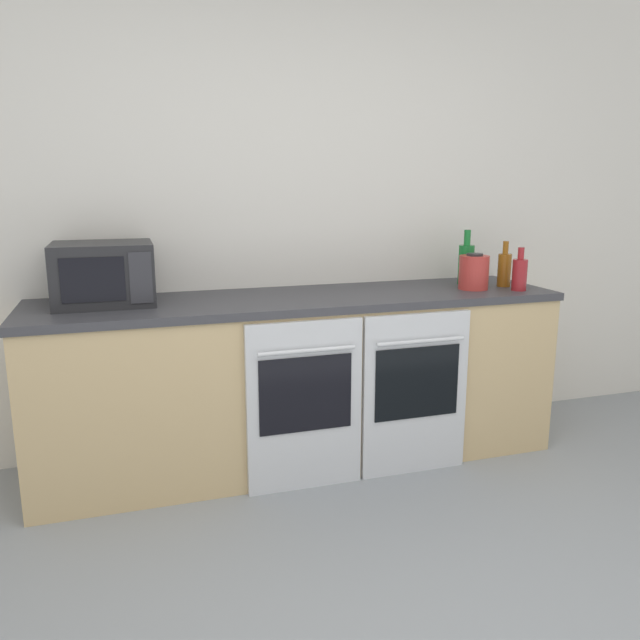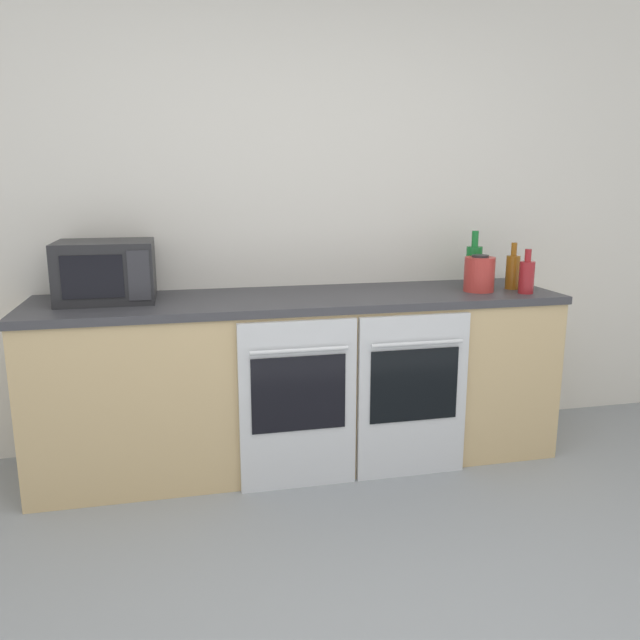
% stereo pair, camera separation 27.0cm
% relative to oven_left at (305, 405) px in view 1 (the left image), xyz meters
% --- Properties ---
extents(wall_back, '(10.00, 0.06, 2.60)m').
position_rel_oven_left_xyz_m(wall_back, '(0.08, 0.70, 0.87)').
color(wall_back, silver).
rests_on(wall_back, ground_plane).
extents(counter_back, '(2.72, 0.68, 0.89)m').
position_rel_oven_left_xyz_m(counter_back, '(0.08, 0.34, 0.02)').
color(counter_back, tan).
rests_on(counter_back, ground_plane).
extents(oven_left, '(0.57, 0.06, 0.84)m').
position_rel_oven_left_xyz_m(oven_left, '(0.00, 0.00, 0.00)').
color(oven_left, silver).
rests_on(oven_left, ground_plane).
extents(oven_right, '(0.57, 0.06, 0.84)m').
position_rel_oven_left_xyz_m(oven_right, '(0.58, 0.00, 0.00)').
color(oven_right, silver).
rests_on(oven_right, ground_plane).
extents(microwave, '(0.46, 0.39, 0.29)m').
position_rel_oven_left_xyz_m(microwave, '(-0.88, 0.42, 0.61)').
color(microwave, '#232326').
rests_on(microwave, counter_back).
extents(bottle_red, '(0.08, 0.08, 0.23)m').
position_rel_oven_left_xyz_m(bottle_red, '(1.26, 0.15, 0.56)').
color(bottle_red, maroon).
rests_on(bottle_red, counter_back).
extents(bottle_amber, '(0.07, 0.07, 0.25)m').
position_rel_oven_left_xyz_m(bottle_amber, '(1.26, 0.30, 0.57)').
color(bottle_amber, '#8C5114').
rests_on(bottle_amber, counter_back).
extents(bottle_green, '(0.09, 0.09, 0.31)m').
position_rel_oven_left_xyz_m(bottle_green, '(1.09, 0.43, 0.59)').
color(bottle_green, '#19722D').
rests_on(bottle_green, counter_back).
extents(kettle, '(0.16, 0.16, 0.20)m').
position_rel_oven_left_xyz_m(kettle, '(1.04, 0.27, 0.56)').
color(kettle, '#B2332D').
rests_on(kettle, counter_back).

